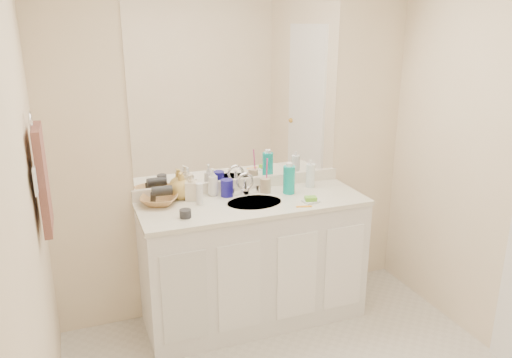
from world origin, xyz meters
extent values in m
cube|color=#FAE6C4|center=(0.00, 1.30, 1.20)|extent=(2.60, 0.02, 2.40)
cube|color=#FAE6C4|center=(-1.30, 0.00, 1.20)|extent=(0.02, 2.60, 2.40)
cube|color=white|center=(0.00, 1.02, 0.42)|extent=(1.50, 0.55, 0.85)
cube|color=silver|center=(0.00, 1.02, 0.86)|extent=(1.52, 0.57, 0.03)
cube|color=white|center=(0.00, 1.29, 0.92)|extent=(1.52, 0.03, 0.08)
cylinder|color=beige|center=(0.00, 1.00, 0.87)|extent=(0.37, 0.37, 0.02)
cylinder|color=silver|center=(0.00, 1.18, 0.94)|extent=(0.02, 0.02, 0.11)
cube|color=white|center=(0.00, 1.29, 1.56)|extent=(1.48, 0.01, 1.20)
cylinder|color=navy|center=(-0.13, 1.18, 0.94)|extent=(0.10, 0.10, 0.12)
cylinder|color=tan|center=(0.14, 1.17, 0.93)|extent=(0.09, 0.09, 0.10)
cylinder|color=#DD3A8D|center=(0.15, 1.17, 1.03)|extent=(0.02, 0.04, 0.20)
cylinder|color=#0EA9A0|center=(0.29, 1.09, 0.98)|extent=(0.09, 0.09, 0.19)
cylinder|color=white|center=(0.49, 1.16, 0.97)|extent=(0.07, 0.07, 0.17)
cube|color=white|center=(0.35, 0.87, 0.89)|extent=(0.11, 0.09, 0.01)
cube|color=#6BC22F|center=(0.35, 0.87, 0.90)|extent=(0.09, 0.07, 0.03)
cube|color=orange|center=(0.27, 0.81, 0.88)|extent=(0.11, 0.05, 0.00)
cylinder|color=#232428|center=(-0.49, 0.90, 0.91)|extent=(0.09, 0.09, 0.05)
cylinder|color=silver|center=(-0.35, 1.10, 0.95)|extent=(0.05, 0.05, 0.14)
imported|color=silver|center=(-0.22, 1.24, 0.97)|extent=(0.08, 0.08, 0.19)
imported|color=#F0E2C3|center=(-0.37, 1.21, 0.97)|extent=(0.10, 0.11, 0.19)
imported|color=#D2AC51|center=(-0.43, 1.25, 0.97)|extent=(0.17, 0.17, 0.18)
imported|color=#A87744|center=(-0.59, 1.19, 0.91)|extent=(0.31, 0.31, 0.06)
cylinder|color=black|center=(-0.57, 1.19, 0.97)|extent=(0.13, 0.07, 0.07)
torus|color=silver|center=(-1.27, 0.77, 1.55)|extent=(0.01, 0.11, 0.11)
cube|color=brown|center=(-1.25, 0.77, 1.25)|extent=(0.04, 0.32, 0.55)
cube|color=white|center=(-1.27, 0.57, 1.30)|extent=(0.01, 0.08, 0.13)
camera|label=1|loc=(-1.09, -1.90, 2.02)|focal=35.00mm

